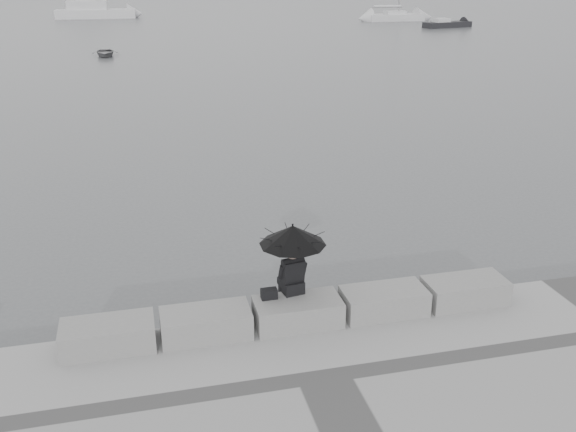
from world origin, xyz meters
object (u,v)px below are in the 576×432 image
object	(u,v)px
seated_person	(293,243)
motor_cruiser	(96,11)
small_motorboat	(447,24)
dinghy	(105,53)
sailboat_right	(395,16)

from	to	relation	value
seated_person	motor_cruiser	size ratio (longest dim) A/B	0.14
motor_cruiser	small_motorboat	size ratio (longest dim) A/B	1.70
seated_person	dinghy	bearing A→B (deg)	86.47
seated_person	sailboat_right	world-z (taller)	sailboat_right
seated_person	small_motorboat	world-z (taller)	seated_person
sailboat_right	dinghy	world-z (taller)	sailboat_right
dinghy	small_motorboat	bearing A→B (deg)	22.29
sailboat_right	small_motorboat	xyz separation A→B (m)	(2.33, -9.44, -0.21)
seated_person	dinghy	size ratio (longest dim) A/B	0.46
sailboat_right	motor_cruiser	world-z (taller)	sailboat_right
small_motorboat	dinghy	bearing A→B (deg)	-168.96
seated_person	motor_cruiser	xyz separation A→B (m)	(-6.18, 79.68, -1.13)
sailboat_right	seated_person	bearing A→B (deg)	-115.03
sailboat_right	small_motorboat	distance (m)	9.73
seated_person	sailboat_right	distance (m)	73.33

